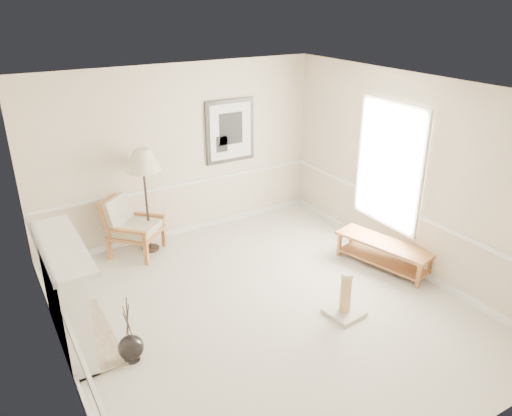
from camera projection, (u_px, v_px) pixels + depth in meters
The scene contains 8 objects.
ground at pixel (264, 309), 6.69m from camera, with size 5.50×5.50×0.00m, color silver.
room at pixel (272, 174), 6.07m from camera, with size 5.04×5.54×2.92m.
fireplace at pixel (67, 296), 5.82m from camera, with size 0.64×1.64×1.31m.
floor_vase at pixel (131, 348), 5.71m from camera, with size 0.29×0.29×0.86m.
armchair at pixel (129, 223), 7.96m from camera, with size 1.06×1.06×0.97m.
floor_lamp at pixel (143, 163), 7.65m from camera, with size 0.67×0.67×1.71m.
bench at pixel (383, 250), 7.60m from camera, with size 0.83×1.57×0.43m.
scratching_post at pixel (345, 301), 6.50m from camera, with size 0.49×0.49×0.63m.
Camera 1 is at (-2.93, -4.77, 3.90)m, focal length 35.00 mm.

